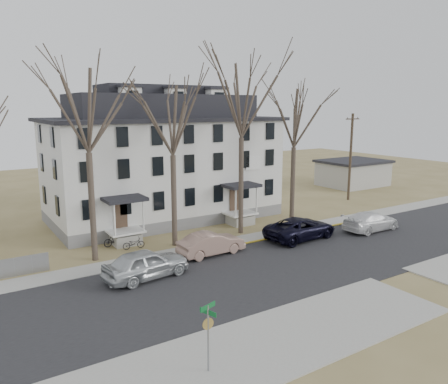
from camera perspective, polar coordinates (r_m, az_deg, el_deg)
ground at (r=28.35m, az=12.02°, el=-10.28°), size 120.00×120.00×0.00m
main_road at (r=29.70m, az=9.28°, el=-9.17°), size 120.00×10.00×0.04m
far_sidewalk at (r=34.14m, az=2.53°, el=-6.32°), size 120.00×2.00×0.08m
near_sidewalk_left at (r=20.15m, az=5.32°, el=-19.42°), size 20.00×5.00×0.08m
yellow_curb at (r=36.49m, az=9.82°, el=-5.32°), size 14.00×0.25×0.06m
boarding_house at (r=40.53m, az=-7.89°, el=4.14°), size 20.80×12.36×12.05m
distant_building at (r=59.75m, az=16.49°, el=2.43°), size 8.50×6.50×3.35m
tree_far_left at (r=29.46m, az=-17.58°, el=10.84°), size 8.40×8.40×13.72m
tree_mid_left at (r=31.59m, az=-6.80°, el=9.91°), size 7.80×7.80×12.74m
tree_center at (r=34.63m, az=2.33°, el=12.53°), size 9.00×9.00×14.70m
tree_mid_right at (r=38.04m, az=9.23°, el=10.04°), size 7.80×7.80×12.74m
utility_pole_far at (r=49.82m, az=16.20°, el=4.54°), size 2.00×0.28×9.50m
car_silver at (r=26.98m, az=-10.13°, el=-9.28°), size 5.50×2.76×1.80m
car_tan at (r=30.67m, az=-1.68°, el=-6.80°), size 4.88×1.84×1.59m
car_navy at (r=34.72m, az=9.94°, el=-4.73°), size 6.24×3.20×1.69m
car_white at (r=38.49m, az=18.63°, el=-3.68°), size 5.43×2.25×1.57m
bicycle_left at (r=32.57m, az=-11.72°, el=-6.65°), size 1.65×0.75×0.84m
bicycle_right at (r=33.44m, az=-14.09°, el=-6.14°), size 1.67×0.48×1.00m
street_sign at (r=17.50m, az=-2.09°, el=-17.39°), size 0.81×0.81×2.87m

